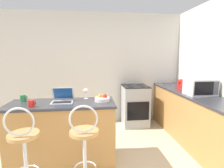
% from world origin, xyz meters
% --- Properties ---
extents(wall_back, '(12.00, 0.06, 2.60)m').
position_xyz_m(wall_back, '(0.00, 2.54, 1.30)').
color(wall_back, silver).
rests_on(wall_back, ground_plane).
extents(breakfast_bar, '(1.54, 0.60, 0.93)m').
position_xyz_m(breakfast_bar, '(-0.42, 0.87, 0.47)').
color(breakfast_bar, '#B27C42').
rests_on(breakfast_bar, ground_plane).
extents(counter_right, '(0.62, 3.04, 0.93)m').
position_xyz_m(counter_right, '(1.88, 1.00, 0.47)').
color(counter_right, '#B27C42').
rests_on(counter_right, ground_plane).
extents(bar_stool_near, '(0.40, 0.40, 1.07)m').
position_xyz_m(bar_stool_near, '(-0.76, 0.28, 0.51)').
color(bar_stool_near, silver).
rests_on(bar_stool_near, ground_plane).
extents(bar_stool_far, '(0.40, 0.40, 1.07)m').
position_xyz_m(bar_stool_far, '(-0.08, 0.28, 0.51)').
color(bar_stool_far, silver).
rests_on(bar_stool_far, ground_plane).
extents(laptop, '(0.31, 0.28, 0.21)m').
position_xyz_m(laptop, '(-0.41, 0.91, 0.98)').
color(laptop, '#B7BABF').
rests_on(laptop, breakfast_bar).
extents(microwave, '(0.48, 0.34, 0.28)m').
position_xyz_m(microwave, '(1.90, 1.12, 1.07)').
color(microwave, white).
rests_on(microwave, counter_right).
extents(toaster, '(0.23, 0.25, 0.19)m').
position_xyz_m(toaster, '(1.91, 1.65, 1.02)').
color(toaster, red).
rests_on(toaster, counter_right).
extents(stove_range, '(0.57, 0.60, 0.94)m').
position_xyz_m(stove_range, '(1.02, 2.19, 0.47)').
color(stove_range, '#9EA3A8').
rests_on(stove_range, ground_plane).
extents(fruit_bowl, '(0.22, 0.22, 0.11)m').
position_xyz_m(fruit_bowl, '(0.17, 0.88, 0.97)').
color(fruit_bowl, silver).
rests_on(fruit_bowl, breakfast_bar).
extents(mug_red, '(0.09, 0.08, 0.09)m').
position_xyz_m(mug_red, '(-0.79, 0.70, 0.98)').
color(mug_red, red).
rests_on(mug_red, breakfast_bar).
extents(wine_glass_short, '(0.07, 0.07, 0.16)m').
position_xyz_m(wine_glass_short, '(-0.08, 1.07, 1.05)').
color(wine_glass_short, silver).
rests_on(wine_glass_short, breakfast_bar).
extents(mug_green, '(0.10, 0.08, 0.10)m').
position_xyz_m(mug_green, '(-1.00, 1.01, 0.98)').
color(mug_green, '#338447').
rests_on(mug_green, breakfast_bar).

